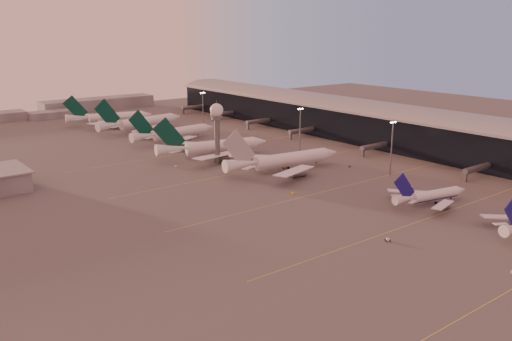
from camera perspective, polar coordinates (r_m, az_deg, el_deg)
ground at (r=179.05m, az=16.71°, el=-7.00°), size 700.00×700.00×0.00m
taxiway_markings at (r=234.27m, az=9.91°, el=-1.40°), size 180.00×185.25×0.02m
terminal at (r=324.04m, az=12.24°, el=4.91°), size 57.00×362.00×23.04m
radar_tower at (r=260.98m, az=-4.14°, el=5.17°), size 6.40×6.40×31.10m
mast_b at (r=249.04m, az=14.11°, el=2.60°), size 3.60×0.56×25.00m
mast_c at (r=281.98m, az=4.66°, el=4.40°), size 3.60×0.56×25.00m
mast_d at (r=351.51m, az=-5.60°, el=6.47°), size 3.60×0.56×25.00m
distant_horizon at (r=446.14m, az=-19.33°, el=6.21°), size 165.00×37.50×9.00m
narrowbody_mid at (r=214.33m, az=17.90°, el=-2.67°), size 35.37×27.97×13.95m
widebody_white at (r=251.03m, az=2.99°, el=0.80°), size 62.41×49.72×22.00m
greentail_a at (r=279.21m, az=-4.46°, el=2.25°), size 60.67×48.49×22.34m
greentail_b at (r=319.91m, az=-8.56°, el=3.71°), size 57.73×46.46×20.97m
greentail_c at (r=356.32m, az=-11.93°, el=4.76°), size 63.70×51.12×23.22m
greentail_d at (r=384.76m, az=-15.09°, el=5.25°), size 57.49×45.88×21.27m
gsv_tug_mid at (r=175.18m, az=13.69°, el=-7.11°), size 3.70×3.23×0.91m
gsv_truck_b at (r=232.83m, az=16.11°, el=-1.59°), size 5.69×3.18×2.17m
gsv_truck_c at (r=216.97m, az=3.92°, el=-2.26°), size 4.93×3.44×1.88m
gsv_catering_b at (r=261.45m, az=9.87°, el=0.76°), size 4.93×2.56×3.94m
gsv_tug_far at (r=255.60m, az=3.02°, el=0.31°), size 3.37×4.36×1.10m
gsv_truck_d at (r=260.81m, az=-8.45°, el=0.57°), size 3.48×5.28×2.01m
gsv_tug_hangar at (r=313.85m, az=-2.51°, el=3.06°), size 3.77×2.36×1.05m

